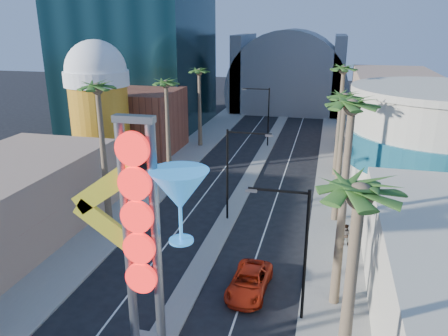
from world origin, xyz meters
TOP-DOWN VIEW (x-y plane):
  - sidewalk_west at (-9.50, 35.00)m, footprint 5.00×100.00m
  - sidewalk_east at (9.50, 35.00)m, footprint 5.00×100.00m
  - median at (0.00, 38.00)m, footprint 1.60×84.00m
  - brick_filler_west at (-16.00, 38.00)m, footprint 10.00×10.00m
  - filler_east at (16.00, 48.00)m, footprint 10.00×20.00m
  - beer_mug at (-17.00, 30.00)m, footprint 7.00×7.00m
  - turquoise_building at (18.00, 30.00)m, footprint 16.60×16.60m
  - canopy at (0.00, 72.00)m, footprint 22.00×16.00m
  - neon_sign at (0.82, 2.96)m, footprint 6.53×2.60m
  - streetlight_0 at (0.55, 20.00)m, footprint 3.79×0.25m
  - streetlight_1 at (-0.55, 44.00)m, footprint 3.79×0.25m
  - streetlight_2 at (6.72, 8.00)m, footprint 3.45×0.25m
  - palm_1 at (-9.00, 16.00)m, footprint 2.40×2.40m
  - palm_2 at (-9.00, 30.00)m, footprint 2.40×2.40m
  - palm_3 at (-9.00, 42.00)m, footprint 2.40×2.40m
  - palm_4 at (9.00, 0.00)m, footprint 2.40×2.40m
  - palm_5 at (9.00, 10.00)m, footprint 2.40×2.40m
  - palm_6 at (9.00, 22.00)m, footprint 2.40×2.40m
  - palm_7 at (9.00, 34.00)m, footprint 2.40×2.40m
  - red_pickup at (3.78, 10.01)m, footprint 2.51×5.06m
  - pedestrian_b at (9.76, 17.57)m, footprint 0.90×0.75m

SIDE VIEW (x-z plane):
  - sidewalk_west at x=-9.50m, z-range 0.00..0.15m
  - sidewalk_east at x=9.50m, z-range 0.00..0.15m
  - median at x=0.00m, z-range 0.00..0.15m
  - red_pickup at x=3.78m, z-range 0.00..1.38m
  - pedestrian_b at x=9.76m, z-range 0.15..1.81m
  - brick_filler_west at x=-16.00m, z-range 0.00..8.00m
  - canopy at x=0.00m, z-range -6.69..15.31m
  - streetlight_2 at x=6.72m, z-range 0.83..8.83m
  - streetlight_0 at x=0.55m, z-range 0.88..8.88m
  - streetlight_1 at x=-0.55m, z-range 0.88..8.88m
  - filler_east at x=16.00m, z-range 0.00..10.00m
  - turquoise_building at x=18.00m, z-range -0.05..10.55m
  - neon_sign at x=0.82m, z-range 1.03..13.58m
  - beer_mug at x=-17.00m, z-range 0.59..15.09m
  - palm_2 at x=-9.00m, z-range 3.88..15.08m
  - palm_3 at x=-9.00m, z-range 3.88..15.08m
  - palm_6 at x=9.00m, z-range 4.08..15.78m
  - palm_4 at x=9.00m, z-range 4.28..16.48m
  - palm_1 at x=-9.00m, z-range 4.47..17.17m
  - palm_7 at x=9.00m, z-range 4.47..17.17m
  - palm_5 at x=9.00m, z-range 4.67..17.87m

